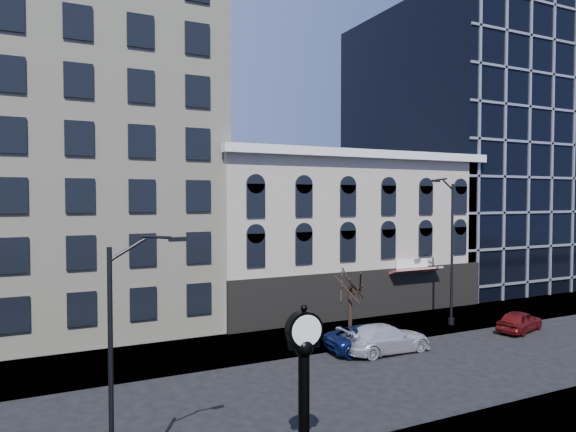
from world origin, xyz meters
TOP-DOWN VIEW (x-y plane):
  - ground at (0.00, 0.00)m, footprint 160.00×160.00m
  - sidewalk_far at (0.00, 8.00)m, footprint 160.00×6.00m
  - cream_tower at (-6.11, 18.88)m, footprint 15.90×15.40m
  - victorian_row at (12.00, 15.89)m, footprint 22.60×11.19m
  - glass_office at (32.00, 20.91)m, footprint 20.00×20.15m
  - street_clock at (-2.46, -6.31)m, footprint 1.25×1.25m
  - street_lamp_near at (-7.64, -5.94)m, footprint 2.06×0.44m
  - street_lamp_far at (15.12, 6.29)m, footprint 2.66×0.85m
  - bare_tree_far at (7.40, 6.26)m, footprint 3.08×3.08m
  - car_far_a at (7.37, 4.15)m, footprint 5.48×2.80m
  - car_far_b at (8.08, 3.58)m, footprint 5.60×2.29m
  - car_far_c at (18.99, 3.40)m, footprint 4.50×2.84m

SIDE VIEW (x-z plane):
  - ground at x=0.00m, z-range 0.00..0.00m
  - sidewalk_far at x=0.00m, z-range 0.00..0.12m
  - car_far_c at x=18.99m, z-range 0.00..1.43m
  - car_far_a at x=7.37m, z-range 0.00..1.48m
  - car_far_b at x=8.08m, z-range 0.00..1.62m
  - street_clock at x=-2.46m, z-range -0.14..5.35m
  - bare_tree_far at x=7.40m, z-range 1.46..6.76m
  - victorian_row at x=12.00m, z-range -0.25..12.25m
  - street_lamp_near at x=-7.64m, z-range 2.15..10.10m
  - street_lamp_far at x=15.12m, z-range 2.77..13.15m
  - glass_office at x=32.00m, z-range 0.00..28.00m
  - cream_tower at x=-6.11m, z-range -1.93..40.57m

